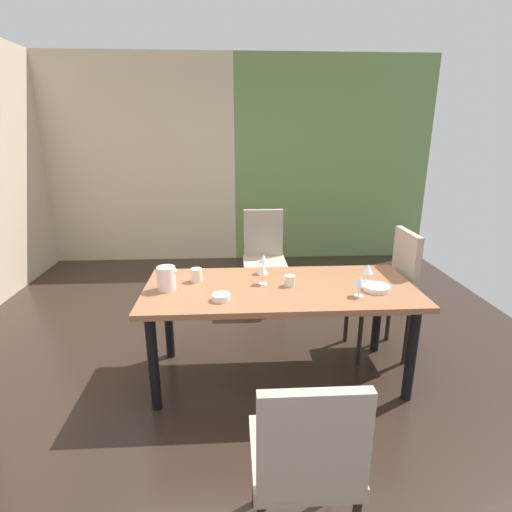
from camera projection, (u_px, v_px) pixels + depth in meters
name	position (u px, v px, depth m)	size (l,w,h in m)	color
ground_plane	(245.00, 367.00, 3.20)	(5.44, 5.98, 0.02)	black
back_panel_interior	(138.00, 162.00, 5.51)	(2.68, 0.10, 2.80)	beige
garden_window_panel	(332.00, 161.00, 5.66)	(2.76, 0.10, 2.80)	#67864A
dining_table	(280.00, 297.00, 2.89)	(1.94, 0.86, 0.74)	#905B3C
chair_head_far	(264.00, 254.00, 4.22)	(0.44, 0.45, 1.02)	tan
chair_head_near	(306.00, 456.00, 1.62)	(0.44, 0.44, 0.94)	tan
chair_right_far	(389.00, 288.00, 3.25)	(0.44, 0.44, 1.05)	tan
wine_glass_rear	(264.00, 259.00, 3.10)	(0.07, 0.07, 0.15)	silver
wine_glass_corner	(368.00, 269.00, 2.92)	(0.08, 0.08, 0.14)	silver
wine_glass_north	(360.00, 281.00, 2.66)	(0.08, 0.08, 0.15)	silver
wine_glass_near_shelf	(263.00, 270.00, 2.88)	(0.07, 0.07, 0.15)	silver
serving_bowl_near_window	(377.00, 288.00, 2.79)	(0.18, 0.18, 0.04)	white
serving_bowl_east	(221.00, 297.00, 2.62)	(0.12, 0.12, 0.04)	white
cup_west	(290.00, 281.00, 2.86)	(0.08, 0.08, 0.08)	silver
cup_center	(196.00, 275.00, 2.95)	(0.08, 0.08, 0.10)	silver
pitcher_left	(167.00, 278.00, 2.78)	(0.15, 0.13, 0.17)	white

